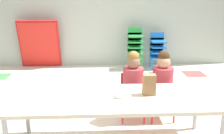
{
  "coord_description": "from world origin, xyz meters",
  "views": [
    {
      "loc": [
        -0.16,
        -3.12,
        1.57
      ],
      "look_at": [
        -0.04,
        -0.5,
        0.83
      ],
      "focal_mm": 39.94,
      "sensor_mm": 36.0,
      "label": 1
    }
  ],
  "objects_px": {
    "paper_bag_brown": "(149,85)",
    "paper_plate_center_table": "(51,96)",
    "seated_child_middle_seat": "(163,79)",
    "craft_table": "(114,101)",
    "kid_chair_blue_stack": "(158,48)",
    "kid_chair_green_stack": "(135,46)",
    "folded_activity_table": "(40,44)",
    "seated_child_near_camera": "(133,79)",
    "paper_plate_near_edge": "(119,97)",
    "donut_powdered_on_plate": "(119,96)"
  },
  "relations": [
    {
      "from": "seated_child_near_camera",
      "to": "kid_chair_blue_stack",
      "type": "relative_size",
      "value": 1.15
    },
    {
      "from": "folded_activity_table",
      "to": "paper_plate_near_edge",
      "type": "height_order",
      "value": "folded_activity_table"
    },
    {
      "from": "kid_chair_blue_stack",
      "to": "kid_chair_green_stack",
      "type": "bearing_deg",
      "value": 179.97
    },
    {
      "from": "paper_bag_brown",
      "to": "paper_plate_center_table",
      "type": "relative_size",
      "value": 1.22
    },
    {
      "from": "craft_table",
      "to": "paper_plate_near_edge",
      "type": "bearing_deg",
      "value": -29.37
    },
    {
      "from": "seated_child_middle_seat",
      "to": "kid_chair_green_stack",
      "type": "height_order",
      "value": "seated_child_middle_seat"
    },
    {
      "from": "seated_child_middle_seat",
      "to": "kid_chair_blue_stack",
      "type": "relative_size",
      "value": 1.15
    },
    {
      "from": "kid_chair_blue_stack",
      "to": "paper_plate_center_table",
      "type": "distance_m",
      "value": 3.49
    },
    {
      "from": "seated_child_middle_seat",
      "to": "kid_chair_blue_stack",
      "type": "distance_m",
      "value": 2.47
    },
    {
      "from": "seated_child_middle_seat",
      "to": "paper_plate_center_table",
      "type": "bearing_deg",
      "value": -156.4
    },
    {
      "from": "paper_bag_brown",
      "to": "paper_plate_center_table",
      "type": "height_order",
      "value": "paper_bag_brown"
    },
    {
      "from": "seated_child_middle_seat",
      "to": "craft_table",
      "type": "bearing_deg",
      "value": -136.63
    },
    {
      "from": "kid_chair_blue_stack",
      "to": "paper_plate_center_table",
      "type": "height_order",
      "value": "kid_chair_blue_stack"
    },
    {
      "from": "seated_child_middle_seat",
      "to": "paper_bag_brown",
      "type": "distance_m",
      "value": 0.65
    },
    {
      "from": "paper_bag_brown",
      "to": "kid_chair_green_stack",
      "type": "bearing_deg",
      "value": 84.93
    },
    {
      "from": "paper_plate_near_edge",
      "to": "seated_child_near_camera",
      "type": "bearing_deg",
      "value": 70.53
    },
    {
      "from": "donut_powdered_on_plate",
      "to": "craft_table",
      "type": "bearing_deg",
      "value": 150.63
    },
    {
      "from": "folded_activity_table",
      "to": "donut_powdered_on_plate",
      "type": "xyz_separation_m",
      "value": [
        1.55,
        -3.25,
        0.06
      ]
    },
    {
      "from": "paper_plate_center_table",
      "to": "folded_activity_table",
      "type": "bearing_deg",
      "value": 104.98
    },
    {
      "from": "craft_table",
      "to": "paper_plate_near_edge",
      "type": "height_order",
      "value": "paper_plate_near_edge"
    },
    {
      "from": "paper_plate_near_edge",
      "to": "kid_chair_blue_stack",
      "type": "bearing_deg",
      "value": 70.32
    },
    {
      "from": "donut_powdered_on_plate",
      "to": "paper_plate_center_table",
      "type": "bearing_deg",
      "value": 174.42
    },
    {
      "from": "craft_table",
      "to": "kid_chair_blue_stack",
      "type": "distance_m",
      "value": 3.24
    },
    {
      "from": "seated_child_middle_seat",
      "to": "donut_powdered_on_plate",
      "type": "xyz_separation_m",
      "value": [
        -0.61,
        -0.64,
        0.05
      ]
    },
    {
      "from": "kid_chair_green_stack",
      "to": "kid_chair_blue_stack",
      "type": "bearing_deg",
      "value": -0.03
    },
    {
      "from": "paper_plate_center_table",
      "to": "donut_powdered_on_plate",
      "type": "relative_size",
      "value": 1.59
    },
    {
      "from": "paper_bag_brown",
      "to": "donut_powdered_on_plate",
      "type": "relative_size",
      "value": 1.95
    },
    {
      "from": "seated_child_near_camera",
      "to": "paper_bag_brown",
      "type": "relative_size",
      "value": 4.17
    },
    {
      "from": "kid_chair_blue_stack",
      "to": "donut_powdered_on_plate",
      "type": "xyz_separation_m",
      "value": [
        -1.09,
        -3.06,
        0.15
      ]
    },
    {
      "from": "donut_powdered_on_plate",
      "to": "paper_bag_brown",
      "type": "bearing_deg",
      "value": 13.48
    },
    {
      "from": "seated_child_middle_seat",
      "to": "paper_plate_center_table",
      "type": "relative_size",
      "value": 5.1
    },
    {
      "from": "donut_powdered_on_plate",
      "to": "paper_plate_near_edge",
      "type": "bearing_deg",
      "value": 0.0
    },
    {
      "from": "paper_bag_brown",
      "to": "paper_plate_near_edge",
      "type": "xyz_separation_m",
      "value": [
        -0.32,
        -0.08,
        -0.11
      ]
    },
    {
      "from": "folded_activity_table",
      "to": "seated_child_near_camera",
      "type": "bearing_deg",
      "value": -55.66
    },
    {
      "from": "craft_table",
      "to": "paper_plate_center_table",
      "type": "distance_m",
      "value": 0.66
    },
    {
      "from": "paper_plate_near_edge",
      "to": "donut_powdered_on_plate",
      "type": "distance_m",
      "value": 0.02
    },
    {
      "from": "folded_activity_table",
      "to": "donut_powdered_on_plate",
      "type": "distance_m",
      "value": 3.6
    },
    {
      "from": "kid_chair_blue_stack",
      "to": "paper_plate_near_edge",
      "type": "distance_m",
      "value": 3.25
    },
    {
      "from": "paper_bag_brown",
      "to": "kid_chair_blue_stack",
      "type": "bearing_deg",
      "value": 75.46
    },
    {
      "from": "kid_chair_blue_stack",
      "to": "paper_bag_brown",
      "type": "bearing_deg",
      "value": -104.54
    },
    {
      "from": "folded_activity_table",
      "to": "craft_table",
      "type": "bearing_deg",
      "value": -64.91
    },
    {
      "from": "folded_activity_table",
      "to": "paper_plate_near_edge",
      "type": "xyz_separation_m",
      "value": [
        1.55,
        -3.25,
        0.04
      ]
    },
    {
      "from": "seated_child_middle_seat",
      "to": "paper_bag_brown",
      "type": "relative_size",
      "value": 4.17
    },
    {
      "from": "seated_child_near_camera",
      "to": "kid_chair_green_stack",
      "type": "relative_size",
      "value": 1.0
    },
    {
      "from": "seated_child_middle_seat",
      "to": "paper_plate_near_edge",
      "type": "height_order",
      "value": "seated_child_middle_seat"
    },
    {
      "from": "kid_chair_blue_stack",
      "to": "paper_plate_center_table",
      "type": "bearing_deg",
      "value": -121.01
    },
    {
      "from": "kid_chair_green_stack",
      "to": "paper_plate_near_edge",
      "type": "distance_m",
      "value": 3.12
    },
    {
      "from": "seated_child_near_camera",
      "to": "folded_activity_table",
      "type": "xyz_separation_m",
      "value": [
        -1.78,
        2.61,
        -0.02
      ]
    },
    {
      "from": "craft_table",
      "to": "seated_child_near_camera",
      "type": "xyz_separation_m",
      "value": [
        0.27,
        0.62,
        0.02
      ]
    },
    {
      "from": "seated_child_near_camera",
      "to": "craft_table",
      "type": "bearing_deg",
      "value": -113.8
    }
  ]
}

